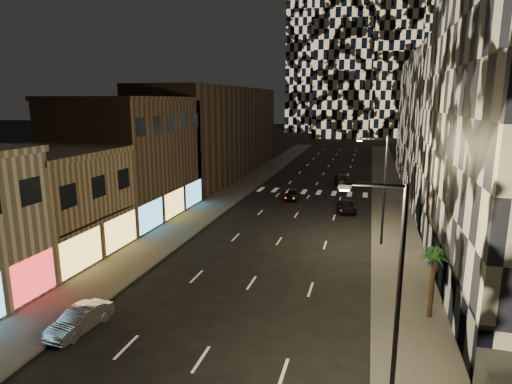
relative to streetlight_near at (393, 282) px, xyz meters
The scene contains 16 objects.
sidewalk_left 44.33m from the streetlight_near, 114.65° to the left, with size 4.00×120.00×0.15m, color #47443F.
sidewalk_right 40.38m from the streetlight_near, 87.64° to the left, with size 4.00×120.00×0.15m, color #47443F.
curb_left 43.50m from the streetlight_near, 112.12° to the left, with size 0.20×120.00×0.15m, color #4C4C47.
curb_right 40.35m from the streetlight_near, 90.65° to the left, with size 0.20×120.00×0.15m, color #4C4C47.
retail_tan 27.67m from the streetlight_near, 156.55° to the left, with size 10.00×10.00×8.00m, color #856B4F.
retail_brown 34.58m from the streetlight_near, 137.17° to the left, with size 10.00×15.00×12.00m, color #463527.
retail_filler_left 56.09m from the streetlight_near, 116.89° to the left, with size 10.00×40.00×14.00m, color #463527.
midrise_base 15.51m from the streetlight_near, 74.78° to the left, with size 0.60×25.00×3.00m, color #383838.
midrise_filler_right 48.56m from the streetlight_near, 76.08° to the left, with size 16.00×40.00×18.00m, color #232326.
streetlight_near is the anchor object (origin of this frame).
streetlight_far 20.00m from the streetlight_near, 90.00° to the left, with size 2.55×0.25×9.00m.
car_silver_parked 16.35m from the streetlight_near, behind, with size 1.35×3.88×1.28m, color #9A9B9F.
car_dark_midlane 36.82m from the streetlight_near, 105.98° to the left, with size 1.55×3.86×1.32m, color black.
car_dark_oncoming 47.39m from the streetlight_near, 95.91° to the left, with size 2.08×5.12×1.49m, color black.
car_dark_rightlane 31.17m from the streetlight_near, 96.03° to the left, with size 2.03×4.39×1.22m, color black.
palm_tree 8.51m from the streetlight_near, 71.64° to the left, with size 2.07×2.04×4.06m.
Camera 1 is at (7.23, -5.91, 12.10)m, focal length 30.00 mm.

